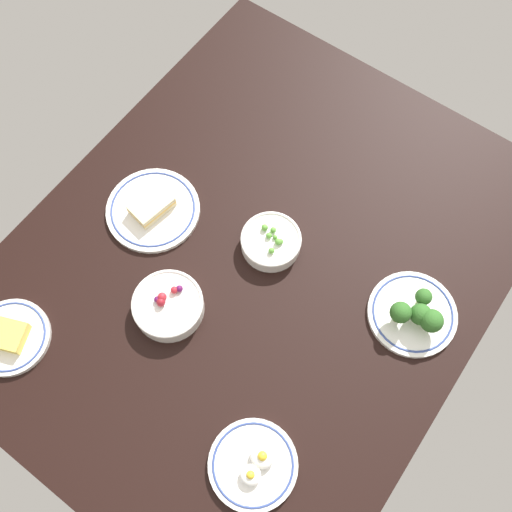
{
  "coord_description": "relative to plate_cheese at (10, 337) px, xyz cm",
  "views": [
    {
      "loc": [
        -43.34,
        -31.24,
        130.41
      ],
      "look_at": [
        0.0,
        0.0,
        6.0
      ],
      "focal_mm": 40.96,
      "sensor_mm": 36.0,
      "label": 1
    }
  ],
  "objects": [
    {
      "name": "plate_eggs",
      "position": [
        9.92,
        -59.3,
        -0.02
      ],
      "size": [
        18.38,
        18.38,
        5.11
      ],
      "color": "white",
      "rests_on": "dining_table"
    },
    {
      "name": "bowl_peas",
      "position": [
        52.22,
        -33.7,
        0.97
      ],
      "size": [
        14.28,
        14.28,
        5.29
      ],
      "color": "white",
      "rests_on": "dining_table"
    },
    {
      "name": "dining_table",
      "position": [
        47.25,
        -32.96,
        -3.27
      ],
      "size": [
        130.38,
        103.89,
        4.0
      ],
      "primitive_type": "cube",
      "color": "black",
      "rests_on": "ground"
    },
    {
      "name": "plate_broccoli",
      "position": [
        56.35,
        -69.87,
        1.35
      ],
      "size": [
        20.18,
        20.18,
        8.38
      ],
      "color": "white",
      "rests_on": "dining_table"
    },
    {
      "name": "plate_sandwich",
      "position": [
        43.0,
        -5.18,
        -0.11
      ],
      "size": [
        22.79,
        22.79,
        4.39
      ],
      "color": "white",
      "rests_on": "dining_table"
    },
    {
      "name": "plate_cheese",
      "position": [
        0.0,
        0.0,
        0.0
      ],
      "size": [
        17.59,
        17.59,
        4.19
      ],
      "color": "white",
      "rests_on": "dining_table"
    },
    {
      "name": "bowl_berries",
      "position": [
        25.86,
        -24.21,
        1.21
      ],
      "size": [
        16.01,
        16.01,
        6.23
      ],
      "color": "white",
      "rests_on": "dining_table"
    }
  ]
}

